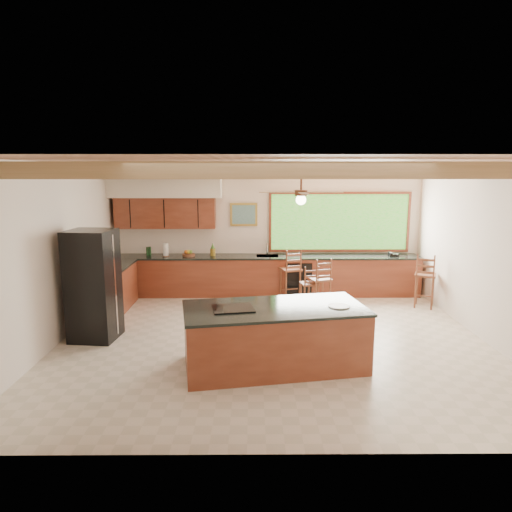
{
  "coord_description": "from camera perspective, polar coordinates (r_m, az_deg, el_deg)",
  "views": [
    {
      "loc": [
        -0.34,
        -7.46,
        2.85
      ],
      "look_at": [
        -0.28,
        0.8,
        1.31
      ],
      "focal_mm": 32.0,
      "sensor_mm": 36.0,
      "label": 1
    }
  ],
  "objects": [
    {
      "name": "ground",
      "position": [
        7.99,
        2.08,
        -10.34
      ],
      "size": [
        7.2,
        7.2,
        0.0
      ],
      "primitive_type": "plane",
      "color": "beige",
      "rests_on": "ground"
    },
    {
      "name": "room_shell",
      "position": [
        8.14,
        0.79,
        6.07
      ],
      "size": [
        7.27,
        6.54,
        3.02
      ],
      "color": "silver",
      "rests_on": "ground"
    },
    {
      "name": "counter_run",
      "position": [
        10.27,
        -3.08,
        -2.89
      ],
      "size": [
        7.12,
        3.1,
        1.23
      ],
      "color": "brown",
      "rests_on": "ground"
    },
    {
      "name": "island",
      "position": [
        6.8,
        2.3,
        -10.04
      ],
      "size": [
        2.79,
        1.67,
        0.93
      ],
      "rotation": [
        0.0,
        0.0,
        0.17
      ],
      "color": "brown",
      "rests_on": "ground"
    },
    {
      "name": "refrigerator",
      "position": [
        8.23,
        -19.67,
        -3.46
      ],
      "size": [
        0.81,
        0.79,
        1.89
      ],
      "rotation": [
        0.0,
        0.0,
        -0.1
      ],
      "color": "black",
      "rests_on": "ground"
    },
    {
      "name": "bar_stool_a",
      "position": [
        9.36,
        6.73,
        -3.58
      ],
      "size": [
        0.4,
        0.4,
        0.97
      ],
      "rotation": [
        0.0,
        0.0,
        0.16
      ],
      "color": "brown",
      "rests_on": "ground"
    },
    {
      "name": "bar_stool_b",
      "position": [
        10.11,
        4.34,
        -1.78
      ],
      "size": [
        0.53,
        0.53,
        1.17
      ],
      "rotation": [
        0.0,
        0.0,
        0.3
      ],
      "color": "brown",
      "rests_on": "ground"
    },
    {
      "name": "bar_stool_c",
      "position": [
        9.36,
        7.99,
        -3.02
      ],
      "size": [
        0.52,
        0.52,
        1.13
      ],
      "rotation": [
        0.0,
        0.0,
        0.34
      ],
      "color": "brown",
      "rests_on": "ground"
    },
    {
      "name": "bar_stool_d",
      "position": [
        10.19,
        20.54,
        -2.36
      ],
      "size": [
        0.55,
        0.55,
        1.16
      ],
      "rotation": [
        0.0,
        0.0,
        -0.41
      ],
      "color": "brown",
      "rests_on": "ground"
    }
  ]
}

